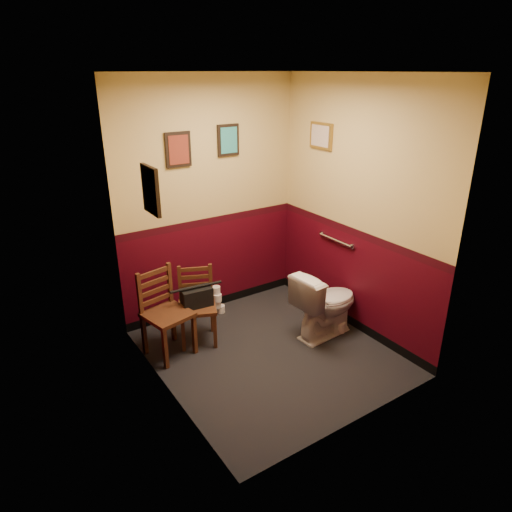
{
  "coord_description": "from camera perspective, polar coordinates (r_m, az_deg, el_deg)",
  "views": [
    {
      "loc": [
        -2.31,
        -3.24,
        2.72
      ],
      "look_at": [
        0.0,
        0.25,
        1.0
      ],
      "focal_mm": 32.0,
      "sensor_mm": 36.0,
      "label": 1
    }
  ],
  "objects": [
    {
      "name": "floor",
      "position": [
        4.83,
        1.67,
        -12.01
      ],
      "size": [
        2.2,
        2.4,
        0.0
      ],
      "primitive_type": "cube",
      "color": "black",
      "rests_on": "ground"
    },
    {
      "name": "ceiling",
      "position": [
        3.98,
        2.14,
        22.01
      ],
      "size": [
        2.2,
        2.4,
        0.0
      ],
      "primitive_type": "cube",
      "rotation": [
        3.14,
        0.0,
        0.0
      ],
      "color": "silver",
      "rests_on": "ground"
    },
    {
      "name": "wall_back",
      "position": [
        5.19,
        -5.83,
        6.91
      ],
      "size": [
        2.2,
        0.0,
        2.7
      ],
      "primitive_type": "cube",
      "rotation": [
        1.57,
        0.0,
        0.0
      ],
      "color": "#3D040F",
      "rests_on": "ground"
    },
    {
      "name": "wall_front",
      "position": [
        3.38,
        13.71,
        -2.31
      ],
      "size": [
        2.2,
        0.0,
        2.7
      ],
      "primitive_type": "cube",
      "rotation": [
        -1.57,
        0.0,
        0.0
      ],
      "color": "#3D040F",
      "rests_on": "ground"
    },
    {
      "name": "wall_left",
      "position": [
        3.73,
        -12.08,
        0.21
      ],
      "size": [
        0.0,
        2.4,
        2.7
      ],
      "primitive_type": "cube",
      "rotation": [
        1.57,
        0.0,
        1.57
      ],
      "color": "#3D040F",
      "rests_on": "ground"
    },
    {
      "name": "wall_right",
      "position": [
        4.9,
        12.49,
        5.56
      ],
      "size": [
        0.0,
        2.4,
        2.7
      ],
      "primitive_type": "cube",
      "rotation": [
        1.57,
        0.0,
        -1.57
      ],
      "color": "#3D040F",
      "rests_on": "ground"
    },
    {
      "name": "grab_bar",
      "position": [
        5.18,
        9.93,
        1.97
      ],
      "size": [
        0.05,
        0.56,
        0.06
      ],
      "color": "silver",
      "rests_on": "wall_right"
    },
    {
      "name": "framed_print_back_a",
      "position": [
        4.9,
        -9.7,
        12.97
      ],
      "size": [
        0.28,
        0.04,
        0.36
      ],
      "color": "black",
      "rests_on": "wall_back"
    },
    {
      "name": "framed_print_back_b",
      "position": [
        5.16,
        -3.49,
        14.26
      ],
      "size": [
        0.26,
        0.04,
        0.34
      ],
      "color": "black",
      "rests_on": "wall_back"
    },
    {
      "name": "framed_print_left",
      "position": [
        3.67,
        -13.0,
        8.03
      ],
      "size": [
        0.04,
        0.3,
        0.38
      ],
      "color": "black",
      "rests_on": "wall_left"
    },
    {
      "name": "framed_print_right",
      "position": [
        5.17,
        8.13,
        14.66
      ],
      "size": [
        0.04,
        0.34,
        0.28
      ],
      "color": "olive",
      "rests_on": "wall_right"
    },
    {
      "name": "toilet",
      "position": [
        5.0,
        8.71,
        -5.91
      ],
      "size": [
        0.79,
        0.48,
        0.75
      ],
      "primitive_type": "imported",
      "rotation": [
        0.0,
        0.0,
        1.64
      ],
      "color": "white",
      "rests_on": "floor"
    },
    {
      "name": "toilet_brush",
      "position": [
        5.22,
        10.45,
        -8.62
      ],
      "size": [
        0.12,
        0.12,
        0.42
      ],
      "color": "silver",
      "rests_on": "floor"
    },
    {
      "name": "chair_left",
      "position": [
        4.7,
        -11.28,
        -7.02
      ],
      "size": [
        0.5,
        0.5,
        0.9
      ],
      "rotation": [
        0.0,
        0.0,
        0.22
      ],
      "color": "#4D2A17",
      "rests_on": "floor"
    },
    {
      "name": "chair_right",
      "position": [
        4.88,
        -7.38,
        -6.14
      ],
      "size": [
        0.5,
        0.5,
        0.82
      ],
      "rotation": [
        0.0,
        0.0,
        -0.41
      ],
      "color": "#4D2A17",
      "rests_on": "floor"
    },
    {
      "name": "handbag",
      "position": [
        4.79,
        -7.42,
        -5.11
      ],
      "size": [
        0.33,
        0.19,
        0.23
      ],
      "rotation": [
        0.0,
        0.0,
        -0.11
      ],
      "color": "black",
      "rests_on": "chair_right"
    },
    {
      "name": "tp_stack",
      "position": [
        5.47,
        -4.91,
        -5.79
      ],
      "size": [
        0.2,
        0.12,
        0.36
      ],
      "color": "silver",
      "rests_on": "floor"
    }
  ]
}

